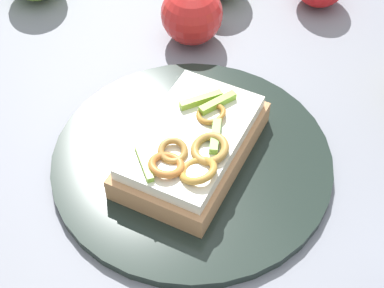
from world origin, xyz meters
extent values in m
plane|color=slate|center=(0.00, 0.00, 0.00)|extent=(2.00, 2.00, 0.00)
cylinder|color=black|center=(0.00, 0.00, 0.01)|extent=(0.28, 0.28, 0.01)
cube|color=tan|center=(0.00, 0.00, 0.02)|extent=(0.17, 0.19, 0.03)
cube|color=silver|center=(0.00, 0.00, 0.04)|extent=(0.16, 0.18, 0.01)
torus|color=#B78435|center=(-0.05, 0.02, 0.05)|extent=(0.05, 0.05, 0.02)
torus|color=#C07131|center=(-0.02, 0.04, 0.05)|extent=(0.05, 0.05, 0.02)
torus|color=#A86F29|center=(0.01, -0.03, 0.05)|extent=(0.04, 0.04, 0.01)
torus|color=#B1823B|center=(-0.03, 0.00, 0.05)|extent=(0.04, 0.04, 0.02)
torus|color=#AA7D39|center=(-0.01, 0.03, 0.05)|extent=(0.04, 0.04, 0.01)
cube|color=#6CB03F|center=(-0.02, -0.01, 0.05)|extent=(0.04, 0.03, 0.01)
cube|color=#82B337|center=(-0.01, 0.06, 0.05)|extent=(0.04, 0.02, 0.01)
cube|color=#83BA33|center=(0.02, -0.04, 0.05)|extent=(0.01, 0.04, 0.01)
cube|color=#8DB536|center=(0.03, -0.03, 0.05)|extent=(0.01, 0.05, 0.01)
sphere|color=red|center=(0.17, -0.11, 0.04)|extent=(0.08, 0.08, 0.08)
camera|label=1|loc=(-0.32, 0.21, 0.47)|focal=54.81mm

